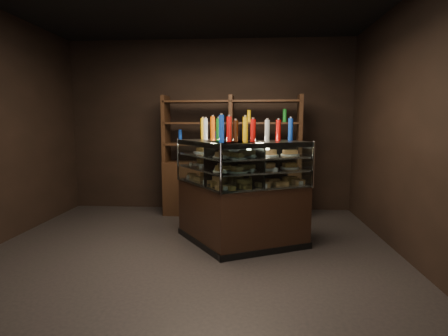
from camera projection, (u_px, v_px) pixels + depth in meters
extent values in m
plane|color=black|center=(186.00, 261.00, 3.95)|extent=(5.00, 5.00, 0.00)
cube|color=black|center=(210.00, 126.00, 6.23)|extent=(5.00, 0.02, 3.00)
cube|color=black|center=(60.00, 138.00, 1.28)|extent=(5.00, 0.02, 3.00)
cube|color=black|center=(425.00, 128.00, 3.58)|extent=(0.02, 5.00, 3.00)
cube|color=black|center=(257.00, 217.00, 4.36)|extent=(1.33, 1.05, 0.78)
cube|color=black|center=(257.00, 244.00, 4.40)|extent=(1.37, 1.08, 0.08)
cube|color=black|center=(258.00, 144.00, 4.24)|extent=(1.33, 1.05, 0.06)
cube|color=silver|center=(257.00, 185.00, 4.30)|extent=(1.27, 0.98, 0.02)
cube|color=silver|center=(258.00, 171.00, 4.28)|extent=(1.27, 0.98, 0.02)
cube|color=silver|center=(258.00, 157.00, 4.26)|extent=(1.27, 0.98, 0.02)
cube|color=white|center=(270.00, 167.00, 3.99)|extent=(1.08, 0.51, 0.55)
cylinder|color=silver|center=(313.00, 165.00, 4.21)|extent=(0.03, 0.03, 0.57)
cylinder|color=silver|center=(221.00, 169.00, 3.78)|extent=(0.03, 0.03, 0.57)
cube|color=black|center=(218.00, 213.00, 4.53)|extent=(1.16, 1.32, 0.78)
cube|color=black|center=(218.00, 239.00, 4.57)|extent=(1.20, 1.36, 0.08)
cube|color=black|center=(218.00, 143.00, 4.41)|extent=(1.16, 1.32, 0.06)
cube|color=silver|center=(218.00, 183.00, 4.47)|extent=(1.10, 1.26, 0.02)
cube|color=silver|center=(218.00, 169.00, 4.45)|extent=(1.10, 1.26, 0.02)
cube|color=silver|center=(218.00, 156.00, 4.43)|extent=(1.10, 1.26, 0.02)
cube|color=white|center=(196.00, 164.00, 4.29)|extent=(0.67, 0.99, 0.55)
cylinder|color=silver|center=(221.00, 169.00, 3.78)|extent=(0.03, 0.03, 0.57)
cylinder|color=silver|center=(178.00, 159.00, 4.80)|extent=(0.03, 0.03, 0.57)
cube|color=#B48040|center=(220.00, 185.00, 4.09)|extent=(0.20, 0.16, 0.06)
cube|color=#B48040|center=(240.00, 184.00, 4.18)|extent=(0.20, 0.16, 0.06)
cube|color=#B48040|center=(259.00, 183.00, 4.27)|extent=(0.20, 0.16, 0.06)
cube|color=#B48040|center=(277.00, 181.00, 4.36)|extent=(0.20, 0.16, 0.06)
cube|color=#B48040|center=(294.00, 180.00, 4.45)|extent=(0.20, 0.16, 0.06)
cylinder|color=white|center=(223.00, 171.00, 4.12)|extent=(0.24, 0.24, 0.01)
cube|color=#B48040|center=(223.00, 168.00, 4.11)|extent=(0.19, 0.15, 0.05)
cylinder|color=white|center=(246.00, 170.00, 4.22)|extent=(0.24, 0.24, 0.01)
cube|color=#B48040|center=(247.00, 167.00, 4.22)|extent=(0.19, 0.15, 0.05)
cylinder|color=white|center=(269.00, 169.00, 4.33)|extent=(0.24, 0.24, 0.01)
cube|color=#B48040|center=(269.00, 166.00, 4.33)|extent=(0.19, 0.15, 0.05)
cylinder|color=white|center=(290.00, 168.00, 4.44)|extent=(0.24, 0.24, 0.01)
cube|color=#B48040|center=(290.00, 165.00, 4.44)|extent=(0.19, 0.15, 0.05)
cylinder|color=white|center=(223.00, 157.00, 4.09)|extent=(0.24, 0.24, 0.02)
cube|color=#B48040|center=(223.00, 154.00, 4.09)|extent=(0.19, 0.15, 0.05)
cylinder|color=white|center=(247.00, 156.00, 4.20)|extent=(0.24, 0.24, 0.02)
cube|color=#B48040|center=(247.00, 153.00, 4.20)|extent=(0.19, 0.15, 0.05)
cylinder|color=white|center=(269.00, 155.00, 4.31)|extent=(0.24, 0.24, 0.02)
cube|color=#B48040|center=(269.00, 153.00, 4.31)|extent=(0.19, 0.15, 0.05)
cylinder|color=white|center=(290.00, 155.00, 4.42)|extent=(0.24, 0.24, 0.02)
cube|color=#B48040|center=(290.00, 152.00, 4.42)|extent=(0.19, 0.15, 0.05)
cube|color=#B48040|center=(199.00, 175.00, 4.88)|extent=(0.18, 0.20, 0.06)
cube|color=#B48040|center=(207.00, 178.00, 4.67)|extent=(0.18, 0.20, 0.06)
cube|color=#B48040|center=(216.00, 180.00, 4.46)|extent=(0.18, 0.20, 0.06)
cube|color=#B48040|center=(226.00, 183.00, 4.24)|extent=(0.18, 0.20, 0.06)
cube|color=#B48040|center=(237.00, 186.00, 4.03)|extent=(0.18, 0.20, 0.06)
cylinder|color=white|center=(202.00, 164.00, 4.84)|extent=(0.24, 0.24, 0.01)
cube|color=#B48040|center=(202.00, 161.00, 4.83)|extent=(0.16, 0.19, 0.05)
cylinder|color=white|center=(212.00, 166.00, 4.58)|extent=(0.24, 0.24, 0.01)
cube|color=#B48040|center=(212.00, 164.00, 4.57)|extent=(0.16, 0.19, 0.05)
cylinder|color=white|center=(224.00, 169.00, 4.32)|extent=(0.24, 0.24, 0.01)
cube|color=#B48040|center=(224.00, 166.00, 4.32)|extent=(0.16, 0.19, 0.05)
cylinder|color=white|center=(237.00, 172.00, 4.06)|extent=(0.24, 0.24, 0.01)
cube|color=#B48040|center=(237.00, 169.00, 4.06)|extent=(0.16, 0.19, 0.05)
cylinder|color=white|center=(202.00, 152.00, 4.82)|extent=(0.24, 0.24, 0.02)
cube|color=#B48040|center=(202.00, 149.00, 4.81)|extent=(0.16, 0.19, 0.05)
cylinder|color=white|center=(212.00, 154.00, 4.56)|extent=(0.24, 0.24, 0.02)
cube|color=#B48040|center=(212.00, 151.00, 4.55)|extent=(0.16, 0.19, 0.05)
cylinder|color=white|center=(224.00, 155.00, 4.30)|extent=(0.24, 0.24, 0.02)
cube|color=#B48040|center=(224.00, 153.00, 4.29)|extent=(0.16, 0.19, 0.05)
cylinder|color=white|center=(237.00, 158.00, 4.04)|extent=(0.24, 0.24, 0.02)
cube|color=#B48040|center=(237.00, 155.00, 4.03)|extent=(0.16, 0.19, 0.05)
cylinder|color=#D8590A|center=(219.00, 130.00, 4.04)|extent=(0.06, 0.06, 0.28)
cylinder|color=silver|center=(219.00, 117.00, 4.02)|extent=(0.03, 0.03, 0.02)
cylinder|color=#147223|center=(235.00, 130.00, 4.11)|extent=(0.06, 0.06, 0.28)
cylinder|color=silver|center=(235.00, 117.00, 4.09)|extent=(0.03, 0.03, 0.02)
cylinder|color=silver|center=(251.00, 130.00, 4.18)|extent=(0.06, 0.06, 0.28)
cylinder|color=silver|center=(251.00, 117.00, 4.16)|extent=(0.03, 0.03, 0.02)
cylinder|color=#B20C0A|center=(266.00, 130.00, 4.25)|extent=(0.06, 0.06, 0.28)
cylinder|color=silver|center=(266.00, 117.00, 4.23)|extent=(0.03, 0.03, 0.02)
cylinder|color=black|center=(280.00, 130.00, 4.32)|extent=(0.06, 0.06, 0.28)
cylinder|color=silver|center=(280.00, 118.00, 4.31)|extent=(0.03, 0.03, 0.02)
cylinder|color=#0F38B2|center=(294.00, 130.00, 4.40)|extent=(0.06, 0.06, 0.28)
cylinder|color=silver|center=(294.00, 118.00, 4.38)|extent=(0.03, 0.03, 0.02)
cylinder|color=#D8590A|center=(200.00, 129.00, 4.82)|extent=(0.06, 0.06, 0.28)
cylinder|color=silver|center=(200.00, 118.00, 4.80)|extent=(0.03, 0.03, 0.02)
cylinder|color=#147223|center=(207.00, 129.00, 4.65)|extent=(0.06, 0.06, 0.28)
cylinder|color=silver|center=(207.00, 118.00, 4.63)|extent=(0.03, 0.03, 0.02)
cylinder|color=silver|center=(214.00, 130.00, 4.47)|extent=(0.06, 0.06, 0.28)
cylinder|color=silver|center=(214.00, 118.00, 4.45)|extent=(0.03, 0.03, 0.02)
cylinder|color=#B20C0A|center=(222.00, 130.00, 4.30)|extent=(0.06, 0.06, 0.28)
cylinder|color=silver|center=(222.00, 118.00, 4.28)|extent=(0.03, 0.03, 0.02)
cylinder|color=black|center=(230.00, 130.00, 4.13)|extent=(0.06, 0.06, 0.28)
cylinder|color=silver|center=(230.00, 117.00, 4.11)|extent=(0.03, 0.03, 0.02)
cylinder|color=#0F38B2|center=(239.00, 130.00, 3.96)|extent=(0.06, 0.06, 0.28)
cylinder|color=silver|center=(240.00, 117.00, 3.94)|extent=(0.03, 0.03, 0.02)
cylinder|color=black|center=(275.00, 239.00, 4.46)|extent=(0.21, 0.21, 0.16)
cone|color=#185418|center=(276.00, 217.00, 4.43)|extent=(0.31, 0.31, 0.43)
cone|color=#185418|center=(276.00, 206.00, 4.41)|extent=(0.24, 0.24, 0.30)
cube|color=black|center=(231.00, 189.00, 5.89)|extent=(2.29, 0.51, 0.90)
cube|color=black|center=(166.00, 129.00, 5.88)|extent=(0.07, 0.38, 1.10)
cube|color=black|center=(231.00, 129.00, 5.76)|extent=(0.07, 0.38, 1.10)
cube|color=black|center=(300.00, 129.00, 5.64)|extent=(0.07, 0.38, 1.10)
cube|color=black|center=(231.00, 144.00, 5.79)|extent=(2.24, 0.47, 0.03)
cube|color=black|center=(231.00, 123.00, 5.75)|extent=(2.24, 0.47, 0.03)
cube|color=black|center=(231.00, 102.00, 5.70)|extent=(2.24, 0.47, 0.03)
cylinder|color=#D8590A|center=(180.00, 137.00, 5.87)|extent=(0.06, 0.06, 0.22)
cylinder|color=#147223|center=(214.00, 137.00, 5.81)|extent=(0.06, 0.06, 0.22)
cylinder|color=silver|center=(249.00, 137.00, 5.74)|extent=(0.06, 0.06, 0.22)
cylinder|color=#B20C0A|center=(284.00, 137.00, 5.68)|extent=(0.06, 0.06, 0.22)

